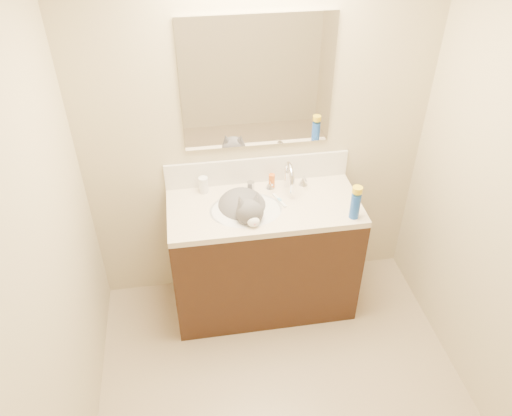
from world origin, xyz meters
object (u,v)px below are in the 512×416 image
object	(u,v)px
vanity_cabinet	(264,258)
cat	(244,210)
spray_can	(355,206)
basin	(246,219)
amber_bottle	(272,181)
faucet	(289,179)
silver_jar	(251,186)
pill_bottle	(204,185)

from	to	relation	value
vanity_cabinet	cat	distance (m)	0.45
vanity_cabinet	spray_can	size ratio (longest dim) A/B	7.42
vanity_cabinet	basin	bearing A→B (deg)	-165.96
vanity_cabinet	basin	world-z (taller)	basin
vanity_cabinet	cat	xyz separation A→B (m)	(-0.13, -0.00, 0.43)
amber_bottle	vanity_cabinet	bearing A→B (deg)	-113.89
basin	cat	world-z (taller)	cat
faucet	silver_jar	bearing A→B (deg)	169.12
basin	spray_can	size ratio (longest dim) A/B	2.78
vanity_cabinet	amber_bottle	size ratio (longest dim) A/B	12.09
silver_jar	vanity_cabinet	bearing A→B (deg)	-72.52
basin	pill_bottle	bearing A→B (deg)	135.95
silver_jar	faucet	bearing A→B (deg)	-10.88
cat	silver_jar	distance (m)	0.21
vanity_cabinet	amber_bottle	world-z (taller)	amber_bottle
faucet	spray_can	world-z (taller)	faucet
basin	cat	xyz separation A→B (m)	(-0.01, 0.03, 0.05)
basin	faucet	size ratio (longest dim) A/B	1.61
spray_can	silver_jar	bearing A→B (deg)	145.65
silver_jar	spray_can	distance (m)	0.69
cat	spray_can	distance (m)	0.68
vanity_cabinet	pill_bottle	xyz separation A→B (m)	(-0.36, 0.20, 0.50)
pill_bottle	silver_jar	bearing A→B (deg)	-3.43
basin	pill_bottle	xyz separation A→B (m)	(-0.24, 0.23, 0.12)
basin	amber_bottle	xyz separation A→B (m)	(0.20, 0.21, 0.12)
basin	cat	size ratio (longest dim) A/B	0.97
pill_bottle	amber_bottle	bearing A→B (deg)	-2.70
basin	pill_bottle	world-z (taller)	pill_bottle
cat	silver_jar	world-z (taller)	cat
vanity_cabinet	basin	distance (m)	0.40
cat	basin	bearing A→B (deg)	-79.76
vanity_cabinet	silver_jar	distance (m)	0.51
basin	silver_jar	bearing A→B (deg)	73.64
cat	amber_bottle	world-z (taller)	cat
faucet	pill_bottle	bearing A→B (deg)	173.25
vanity_cabinet	silver_jar	bearing A→B (deg)	107.48
pill_bottle	amber_bottle	distance (m)	0.44
faucet	amber_bottle	size ratio (longest dim) A/B	2.82
cat	amber_bottle	bearing A→B (deg)	32.01
basin	amber_bottle	world-z (taller)	amber_bottle
cat	silver_jar	bearing A→B (deg)	59.63
pill_bottle	amber_bottle	xyz separation A→B (m)	(0.44, -0.02, -0.00)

